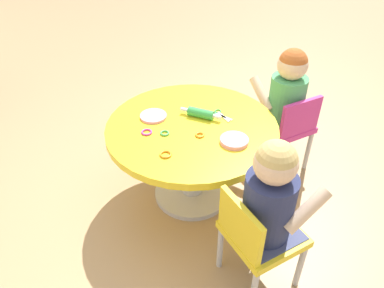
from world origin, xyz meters
TOP-DOWN VIEW (x-y plane):
  - ground_plane at (0.00, 0.00)m, footprint 10.00×10.00m
  - craft_table at (0.00, 0.00)m, footprint 0.90×0.90m
  - child_chair_left at (-0.60, -0.18)m, footprint 0.38×0.38m
  - seated_child_left at (-0.59, -0.22)m, footprint 0.37×0.42m
  - child_chair_right at (0.17, -0.61)m, footprint 0.38×0.38m
  - seated_child_right at (0.21, -0.60)m, footprint 0.41×0.36m
  - rolling_pin at (0.07, -0.06)m, footprint 0.14×0.21m
  - craft_scissors at (0.07, -0.16)m, footprint 0.14×0.12m
  - playdough_blob_0 at (0.11, 0.19)m, footprint 0.14×0.14m
  - playdough_blob_1 at (-0.18, -0.18)m, footprint 0.14×0.14m
  - cookie_cutter_0 at (-0.03, 0.24)m, footprint 0.06×0.06m
  - cookie_cutter_1 at (-0.06, 0.15)m, footprint 0.05×0.05m
  - cookie_cutter_2 at (-0.23, 0.16)m, footprint 0.06×0.06m
  - cookie_cutter_3 at (-0.10, -0.02)m, footprint 0.05×0.05m

SIDE VIEW (x-z plane):
  - ground_plane at x=0.00m, z-range 0.00..0.00m
  - child_chair_left at x=-0.60m, z-range 0.04..0.57m
  - child_chair_right at x=0.17m, z-range 0.04..0.57m
  - craft_table at x=0.00m, z-range 0.13..0.63m
  - craft_scissors at x=0.07m, z-range 0.50..0.50m
  - cookie_cutter_0 at x=-0.03m, z-range 0.50..0.51m
  - cookie_cutter_1 at x=-0.06m, z-range 0.50..0.51m
  - cookie_cutter_2 at x=-0.23m, z-range 0.50..0.51m
  - cookie_cutter_3 at x=-0.10m, z-range 0.50..0.51m
  - playdough_blob_0 at x=0.11m, z-range 0.50..0.51m
  - playdough_blob_1 at x=-0.18m, z-range 0.50..0.52m
  - rolling_pin at x=0.07m, z-range 0.50..0.55m
  - seated_child_left at x=-0.59m, z-range 0.28..0.79m
  - seated_child_right at x=0.21m, z-range 0.28..0.79m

